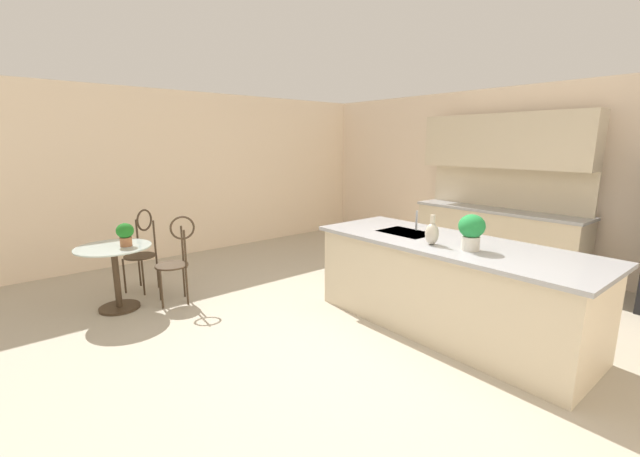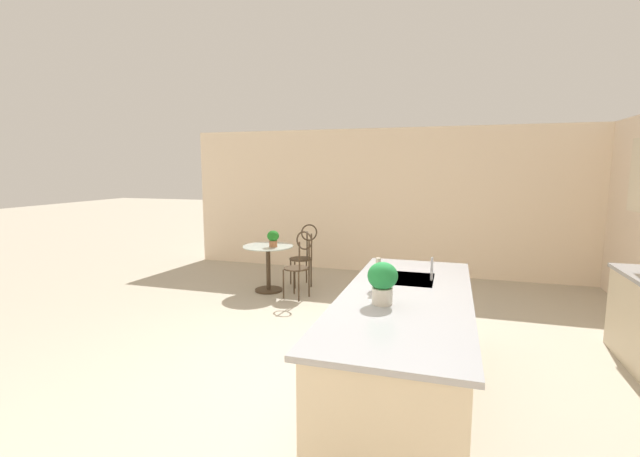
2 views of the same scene
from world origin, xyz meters
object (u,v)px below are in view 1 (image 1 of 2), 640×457
(chair_near_window, at_px, (142,246))
(chair_by_island, at_px, (176,256))
(bistro_table, at_px, (116,272))
(vase_on_counter, at_px, (432,233))
(potted_plant_on_table, at_px, (125,233))
(potted_plant_counter_near, at_px, (472,230))

(chair_near_window, relative_size, chair_by_island, 1.00)
(bistro_table, height_order, vase_on_counter, vase_on_counter)
(potted_plant_on_table, bearing_deg, chair_near_window, 150.29)
(potted_plant_counter_near, relative_size, vase_on_counter, 1.15)
(bistro_table, height_order, chair_by_island, chair_by_island)
(chair_by_island, bearing_deg, vase_on_counter, 33.37)
(bistro_table, height_order, chair_near_window, chair_near_window)
(potted_plant_on_table, bearing_deg, bistro_table, -120.11)
(chair_near_window, relative_size, vase_on_counter, 3.62)
(chair_near_window, distance_m, potted_plant_on_table, 0.71)
(chair_near_window, height_order, potted_plant_on_table, chair_near_window)
(bistro_table, bearing_deg, potted_plant_counter_near, 37.48)
(bistro_table, height_order, potted_plant_counter_near, potted_plant_counter_near)
(potted_plant_counter_near, xyz_separation_m, vase_on_counter, (-0.35, -0.09, -0.08))
(chair_near_window, bearing_deg, potted_plant_counter_near, 28.09)
(vase_on_counter, bearing_deg, chair_by_island, -146.63)
(vase_on_counter, bearing_deg, potted_plant_on_table, -141.03)
(chair_by_island, bearing_deg, potted_plant_on_table, -107.91)
(chair_by_island, xyz_separation_m, potted_plant_on_table, (-0.16, -0.49, 0.32))
(potted_plant_counter_near, bearing_deg, potted_plant_on_table, -143.36)
(chair_near_window, distance_m, potted_plant_counter_near, 3.98)
(chair_near_window, bearing_deg, bistro_table, -42.07)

